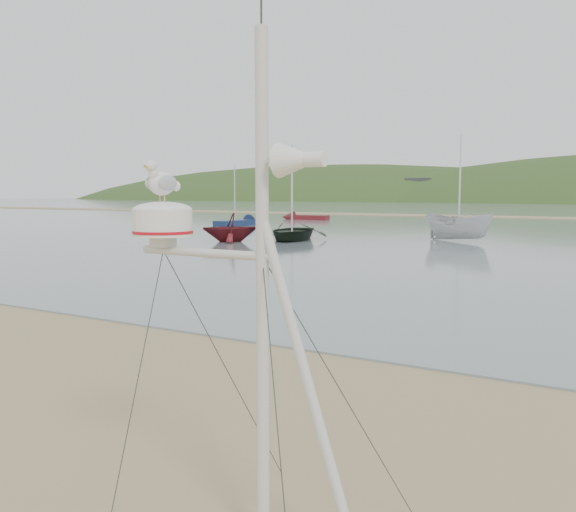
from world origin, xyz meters
The scene contains 7 objects.
ground centered at (0.00, 0.00, 0.00)m, with size 560.00×560.00×0.00m, color #8E7952.
mast_rig centered at (3.73, -1.63, 1.23)m, with size 2.25×2.40×5.08m.
boat_dark centered at (-12.40, 26.38, 2.57)m, with size 3.61×1.05×5.05m, color black.
boat_red centered at (-14.97, 23.52, 1.66)m, with size 2.79×1.70×3.24m, color #591418.
boat_white centered at (-3.47, 30.89, 2.37)m, with size 1.75×1.80×4.66m, color silver.
sailboat_blue_near centered at (-25.08, 39.48, 0.30)m, with size 1.61×5.85×5.82m.
dinghy_red_far centered at (-26.66, 52.12, 0.29)m, with size 5.55×1.82×1.33m.
Camera 1 is at (6.44, -5.60, 2.91)m, focal length 38.00 mm.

